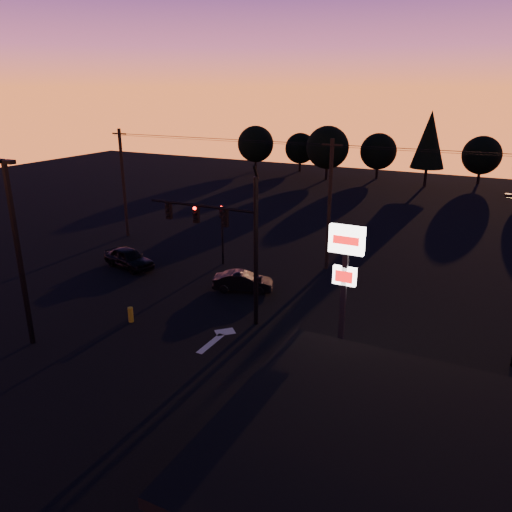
# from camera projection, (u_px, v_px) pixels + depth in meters

# --- Properties ---
(ground) EXTENTS (120.00, 120.00, 0.00)m
(ground) POSITION_uv_depth(u_px,v_px,m) (191.00, 350.00, 24.33)
(ground) COLOR black
(ground) RESTS_ON ground
(lane_arrow) EXTENTS (1.20, 3.10, 0.01)m
(lane_arrow) POSITION_uv_depth(u_px,v_px,m) (218.00, 338.00, 25.51)
(lane_arrow) COLOR beige
(lane_arrow) RESTS_ON ground
(traffic_signal_mast) EXTENTS (6.79, 0.52, 8.58)m
(traffic_signal_mast) POSITION_uv_depth(u_px,v_px,m) (229.00, 233.00, 26.15)
(traffic_signal_mast) COLOR black
(traffic_signal_mast) RESTS_ON ground
(secondary_signal) EXTENTS (0.30, 0.31, 4.35)m
(secondary_signal) POSITION_uv_depth(u_px,v_px,m) (222.00, 226.00, 35.24)
(secondary_signal) COLOR black
(secondary_signal) RESTS_ON ground
(parking_lot_light) EXTENTS (1.25, 0.30, 9.14)m
(parking_lot_light) POSITION_uv_depth(u_px,v_px,m) (17.00, 243.00, 23.32)
(parking_lot_light) COLOR black
(parking_lot_light) RESTS_ON ground
(pylon_sign) EXTENTS (1.50, 0.28, 6.80)m
(pylon_sign) POSITION_uv_depth(u_px,v_px,m) (345.00, 269.00, 21.00)
(pylon_sign) COLOR black
(pylon_sign) RESTS_ON ground
(utility_pole_0) EXTENTS (1.40, 0.26, 9.00)m
(utility_pole_0) POSITION_uv_depth(u_px,v_px,m) (123.00, 183.00, 41.54)
(utility_pole_0) COLOR black
(utility_pole_0) RESTS_ON ground
(utility_pole_1) EXTENTS (1.40, 0.26, 9.00)m
(utility_pole_1) POSITION_uv_depth(u_px,v_px,m) (329.00, 205.00, 33.80)
(utility_pole_1) COLOR black
(utility_pole_1) RESTS_ON ground
(power_wires) EXTENTS (36.00, 1.22, 0.07)m
(power_wires) POSITION_uv_depth(u_px,v_px,m) (332.00, 145.00, 32.52)
(power_wires) COLOR black
(power_wires) RESTS_ON ground
(bollard) EXTENTS (0.28, 0.28, 0.84)m
(bollard) POSITION_uv_depth(u_px,v_px,m) (131.00, 315.00, 27.16)
(bollard) COLOR #A99414
(bollard) RESTS_ON ground
(tree_0) EXTENTS (5.36, 5.36, 6.74)m
(tree_0) POSITION_uv_depth(u_px,v_px,m) (256.00, 144.00, 74.66)
(tree_0) COLOR black
(tree_0) RESTS_ON ground
(tree_1) EXTENTS (4.54, 4.54, 5.71)m
(tree_1) POSITION_uv_depth(u_px,v_px,m) (300.00, 148.00, 74.81)
(tree_1) COLOR black
(tree_1) RESTS_ON ground
(tree_2) EXTENTS (5.77, 5.78, 7.26)m
(tree_2) POSITION_uv_depth(u_px,v_px,m) (328.00, 148.00, 67.71)
(tree_2) COLOR black
(tree_2) RESTS_ON ground
(tree_3) EXTENTS (4.95, 4.95, 6.22)m
(tree_3) POSITION_uv_depth(u_px,v_px,m) (378.00, 151.00, 68.71)
(tree_3) COLOR black
(tree_3) RESTS_ON ground
(tree_4) EXTENTS (4.18, 4.18, 9.50)m
(tree_4) POSITION_uv_depth(u_px,v_px,m) (429.00, 140.00, 62.46)
(tree_4) COLOR black
(tree_4) RESTS_ON ground
(tree_5) EXTENTS (4.95, 4.95, 6.22)m
(tree_5) POSITION_uv_depth(u_px,v_px,m) (482.00, 155.00, 64.80)
(tree_5) COLOR black
(tree_5) RESTS_ON ground
(car_left) EXTENTS (4.42, 2.55, 1.42)m
(car_left) POSITION_uv_depth(u_px,v_px,m) (129.00, 258.00, 35.24)
(car_left) COLOR black
(car_left) RESTS_ON ground
(car_mid) EXTENTS (3.93, 2.47, 1.22)m
(car_mid) POSITION_uv_depth(u_px,v_px,m) (243.00, 282.00, 31.25)
(car_mid) COLOR black
(car_mid) RESTS_ON ground
(suv_parked) EXTENTS (4.78, 5.84, 1.48)m
(suv_parked) POSITION_uv_depth(u_px,v_px,m) (386.00, 419.00, 18.10)
(suv_parked) COLOR black
(suv_parked) RESTS_ON ground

